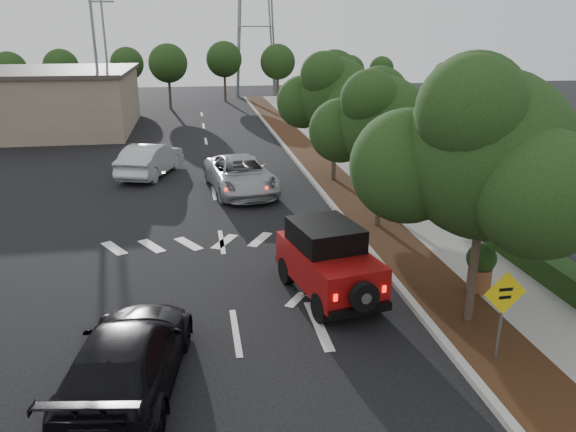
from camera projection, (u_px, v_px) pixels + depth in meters
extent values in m
plane|color=black|center=(236.00, 332.00, 13.24)|extent=(120.00, 120.00, 0.00)
cube|color=#9E9B93|center=(317.00, 187.00, 25.16)|extent=(0.20, 70.00, 0.15)
cube|color=black|center=(339.00, 186.00, 25.33)|extent=(1.80, 70.00, 0.12)
cube|color=gray|center=(379.00, 184.00, 25.63)|extent=(2.00, 70.00, 0.12)
cube|color=black|center=(409.00, 176.00, 25.74)|extent=(0.80, 70.00, 0.80)
cylinder|color=black|center=(287.00, 270.00, 15.72)|extent=(0.41, 0.79, 0.75)
cylinder|color=black|center=(334.00, 263.00, 16.22)|extent=(0.41, 0.79, 0.75)
cylinder|color=black|center=(321.00, 308.00, 13.62)|extent=(0.41, 0.79, 0.75)
cylinder|color=black|center=(375.00, 298.00, 14.12)|extent=(0.41, 0.79, 0.75)
cube|color=#990D0E|center=(329.00, 265.00, 14.75)|extent=(2.35, 3.75, 0.94)
cube|color=black|center=(325.00, 234.00, 14.76)|extent=(1.90, 2.18, 0.60)
cube|color=#990D0E|center=(309.00, 250.00, 15.95)|extent=(1.65, 1.25, 0.77)
cube|color=black|center=(361.00, 311.00, 13.28)|extent=(1.61, 0.48, 0.21)
cylinder|color=black|center=(364.00, 297.00, 13.03)|extent=(0.74, 0.34, 0.72)
cube|color=#FF190C|center=(336.00, 298.00, 12.98)|extent=(0.10, 0.06, 0.17)
cube|color=#FF190C|center=(384.00, 289.00, 13.41)|extent=(0.10, 0.06, 0.17)
imported|color=#A8ACB0|center=(241.00, 175.00, 24.43)|extent=(3.25, 5.74, 1.51)
imported|color=black|center=(127.00, 358.00, 10.95)|extent=(2.71, 5.14, 1.42)
imported|color=#B4B8BC|center=(150.00, 159.00, 27.18)|extent=(3.11, 5.04, 1.57)
imported|color=#B9BDC1|center=(46.00, 126.00, 36.09)|extent=(5.28, 3.19, 1.68)
cylinder|color=slate|center=(501.00, 319.00, 11.72)|extent=(0.06, 0.06, 1.87)
cube|color=yellow|center=(505.00, 293.00, 11.50)|extent=(0.95, 0.04, 0.95)
cube|color=black|center=(506.00, 290.00, 11.45)|extent=(0.30, 0.02, 0.07)
cube|color=black|center=(505.00, 297.00, 11.51)|extent=(0.27, 0.01, 0.07)
cylinder|color=brown|center=(479.00, 279.00, 15.01)|extent=(0.70, 0.70, 0.63)
sphere|color=black|center=(482.00, 258.00, 14.82)|extent=(0.79, 0.79, 0.79)
imported|color=black|center=(482.00, 255.00, 14.79)|extent=(0.73, 0.66, 0.74)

